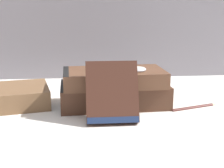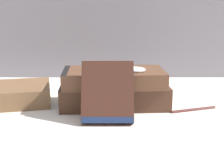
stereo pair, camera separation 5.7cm
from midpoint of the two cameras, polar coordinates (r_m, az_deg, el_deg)
name	(u,v)px [view 1 (the left image)]	position (r m, az deg, el deg)	size (l,w,h in m)	color
ground_plane	(110,112)	(0.67, -2.84, -5.14)	(3.00, 3.00, 0.00)	white
book_flat_bottom	(112,94)	(0.71, -2.37, -1.93)	(0.25, 0.14, 0.05)	#4C2D1E
book_flat_top	(112,78)	(0.69, -2.46, 1.16)	(0.23, 0.13, 0.04)	brown
book_leaning_front	(111,95)	(0.60, -2.97, -2.02)	(0.10, 0.06, 0.12)	#422319
pocket_watch	(136,69)	(0.68, 1.96, 2.71)	(0.05, 0.05, 0.01)	silver
fountain_pen	(195,106)	(0.71, 12.77, -3.94)	(0.12, 0.05, 0.01)	#471E19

